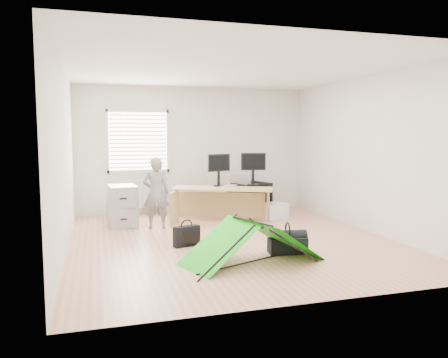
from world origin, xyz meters
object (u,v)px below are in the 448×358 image
object	(u,v)px
monitor_left	(219,174)
monitor_right	(253,173)
kite	(252,242)
duffel_bag	(287,245)
person	(156,193)
desk	(223,205)
laptop_bag	(187,236)
filing_cabinet	(122,206)
storage_crate	(273,211)
office_chair	(250,197)
thermos	(229,180)

from	to	relation	value
monitor_left	monitor_right	size ratio (longest dim) A/B	0.98
monitor_left	kite	bearing A→B (deg)	-112.22
duffel_bag	person	bearing A→B (deg)	135.24
desk	duffel_bag	distance (m)	2.47
desk	laptop_bag	distance (m)	1.97
laptop_bag	kite	bearing A→B (deg)	-76.80
desk	filing_cabinet	distance (m)	1.91
kite	duffel_bag	size ratio (longest dim) A/B	3.33
monitor_right	storage_crate	world-z (taller)	monitor_right
monitor_right	laptop_bag	bearing A→B (deg)	-123.83
desk	laptop_bag	xyz separation A→B (m)	(-1.05, -1.66, -0.18)
storage_crate	duffel_bag	distance (m)	2.60
filing_cabinet	duffel_bag	world-z (taller)	filing_cabinet
person	kite	size ratio (longest dim) A/B	0.72
desk	person	world-z (taller)	person
kite	laptop_bag	xyz separation A→B (m)	(-0.66, 1.08, -0.12)
storage_crate	office_chair	bearing A→B (deg)	104.43
monitor_right	thermos	world-z (taller)	monitor_right
laptop_bag	person	bearing A→B (deg)	82.99
storage_crate	laptop_bag	distance (m)	2.71
duffel_bag	monitor_left	bearing A→B (deg)	104.84
desk	office_chair	world-z (taller)	office_chair
monitor_left	person	bearing A→B (deg)	-173.21
thermos	laptop_bag	bearing A→B (deg)	-123.09
filing_cabinet	person	distance (m)	0.73
monitor_left	duffel_bag	size ratio (longest dim) A/B	0.92
monitor_right	duffel_bag	size ratio (longest dim) A/B	0.93
kite	duffel_bag	xyz separation A→B (m)	(0.65, 0.30, -0.16)
duffel_bag	kite	bearing A→B (deg)	-146.58
person	desk	bearing A→B (deg)	-159.38
kite	duffel_bag	bearing A→B (deg)	2.65
monitor_left	filing_cabinet	bearing A→B (deg)	169.95
monitor_left	kite	distance (m)	3.08
monitor_right	person	world-z (taller)	person
monitor_right	laptop_bag	xyz separation A→B (m)	(-1.77, -1.92, -0.75)
filing_cabinet	monitor_right	world-z (taller)	monitor_right
person	laptop_bag	bearing A→B (deg)	110.28
thermos	laptop_bag	xyz separation A→B (m)	(-1.26, -1.94, -0.62)
desk	thermos	size ratio (longest dim) A/B	8.32
office_chair	person	distance (m)	2.48
thermos	kite	bearing A→B (deg)	-101.27
storage_crate	duffel_bag	size ratio (longest dim) A/B	0.99
kite	storage_crate	distance (m)	3.13
thermos	person	bearing A→B (deg)	-160.41
filing_cabinet	office_chair	xyz separation A→B (m)	(2.76, 0.76, -0.05)
filing_cabinet	laptop_bag	distance (m)	1.96
desk	monitor_right	distance (m)	0.95
office_chair	laptop_bag	bearing A→B (deg)	32.80
storage_crate	laptop_bag	bearing A→B (deg)	-141.68
monitor_right	thermos	xyz separation A→B (m)	(-0.51, 0.02, -0.12)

